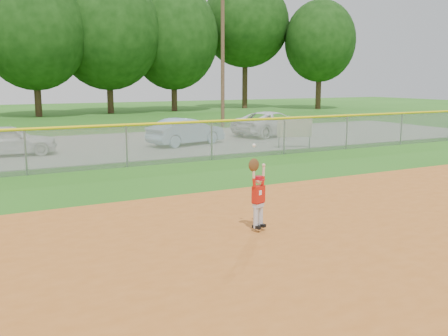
# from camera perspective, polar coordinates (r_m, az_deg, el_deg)

# --- Properties ---
(ground) EXTENTS (120.00, 120.00, 0.00)m
(ground) POSITION_cam_1_polar(r_m,az_deg,el_deg) (9.15, 7.50, -9.62)
(ground) COLOR #266316
(ground) RESTS_ON ground
(clay_infield) EXTENTS (24.00, 16.00, 0.04)m
(clay_infield) POSITION_cam_1_polar(r_m,az_deg,el_deg) (7.10, 22.06, -16.17)
(clay_infield) COLOR #B15E20
(clay_infield) RESTS_ON ground
(parking_strip) EXTENTS (44.00, 10.00, 0.03)m
(parking_strip) POSITION_cam_1_polar(r_m,az_deg,el_deg) (23.76, -15.13, 2.36)
(parking_strip) COLOR gray
(parking_strip) RESTS_ON ground
(car_white_a) EXTENTS (3.81, 1.85, 1.25)m
(car_white_a) POSITION_cam_1_polar(r_m,az_deg,el_deg) (21.93, -23.39, 2.95)
(car_white_a) COLOR white
(car_white_a) RESTS_ON parking_strip
(car_blue) EXTENTS (4.02, 2.33, 1.25)m
(car_blue) POSITION_cam_1_polar(r_m,az_deg,el_deg) (23.54, -4.36, 4.19)
(car_blue) COLOR #87A9CA
(car_blue) RESTS_ON parking_strip
(car_white_b) EXTENTS (5.13, 3.39, 1.31)m
(car_white_b) POSITION_cam_1_polar(r_m,az_deg,el_deg) (27.56, 5.51, 5.09)
(car_white_b) COLOR white
(car_white_b) RESTS_ON parking_strip
(sponsor_sign) EXTENTS (1.50, 0.59, 1.41)m
(sponsor_sign) POSITION_cam_1_polar(r_m,az_deg,el_deg) (22.49, 8.07, 4.54)
(sponsor_sign) COLOR gray
(sponsor_sign) RESTS_ON ground
(outfield_fence) EXTENTS (40.06, 0.10, 1.55)m
(outfield_fence) POSITION_cam_1_polar(r_m,az_deg,el_deg) (17.88, -11.08, 2.88)
(outfield_fence) COLOR gray
(outfield_fence) RESTS_ON ground
(power_lines) EXTENTS (19.40, 0.24, 9.00)m
(power_lines) POSITION_cam_1_polar(r_m,az_deg,el_deg) (29.68, -16.19, 12.82)
(power_lines) COLOR #4C3823
(power_lines) RESTS_ON ground
(tree_line) EXTENTS (62.37, 13.00, 14.43)m
(tree_line) POSITION_cam_1_polar(r_m,az_deg,el_deg) (45.54, -20.55, 15.11)
(tree_line) COLOR #422D1C
(tree_line) RESTS_ON ground
(ballplayer) EXTENTS (0.47, 0.27, 1.73)m
(ballplayer) POSITION_cam_1_polar(r_m,az_deg,el_deg) (10.00, 3.88, -2.90)
(ballplayer) COLOR silver
(ballplayer) RESTS_ON ground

